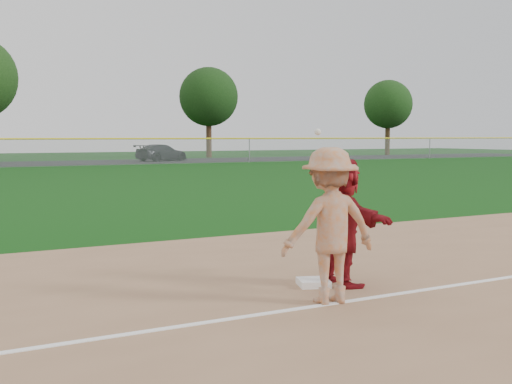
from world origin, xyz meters
name	(u,v)px	position (x,y,z in m)	size (l,w,h in m)	color
ground	(306,291)	(0.00, 0.00, 0.00)	(160.00, 160.00, 0.00)	#0C3C0B
foul_line	(339,303)	(0.00, -0.80, 0.03)	(60.00, 0.10, 0.01)	white
first_base	(313,283)	(0.24, 0.17, 0.07)	(0.43, 0.43, 0.10)	white
base_runner	(342,221)	(0.64, 0.03, 0.96)	(1.75, 0.56, 1.88)	maroon
car_right	(162,153)	(14.53, 46.26, 0.74)	(2.04, 5.03, 1.46)	black
first_base_play	(329,225)	(-0.09, -0.69, 1.04)	(1.39, 0.89, 2.27)	#99999B
tree_3	(209,97)	(22.00, 52.80, 6.16)	(6.00, 6.00, 9.19)	#3A2315
tree_4	(388,104)	(44.00, 51.20, 5.85)	(5.60, 5.60, 8.67)	#362613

